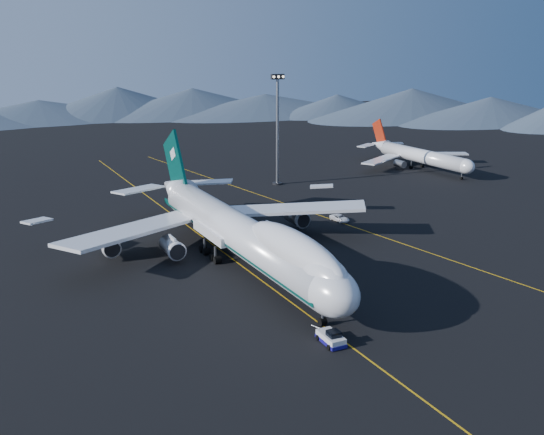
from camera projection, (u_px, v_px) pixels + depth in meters
name	position (u px, v px, depth m)	size (l,w,h in m)	color
ground	(240.00, 264.00, 103.42)	(500.00, 500.00, 0.00)	black
taxiway_line_main	(240.00, 264.00, 103.42)	(0.25, 220.00, 0.01)	#C9910B
taxiway_line_side	(351.00, 226.00, 125.30)	(0.25, 200.00, 0.01)	#C9910B
boeing_747	(239.00, 232.00, 101.86)	(59.62, 72.43, 19.37)	silver
pushback_tug	(331.00, 339.00, 75.85)	(2.66, 4.44, 1.89)	silver
second_jet	(418.00, 156.00, 183.41)	(40.56, 45.82, 13.04)	silver
service_van	(340.00, 218.00, 128.84)	(2.21, 4.80, 1.33)	white
floodlight_mast	(277.00, 130.00, 159.32)	(3.58, 2.69, 29.00)	black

